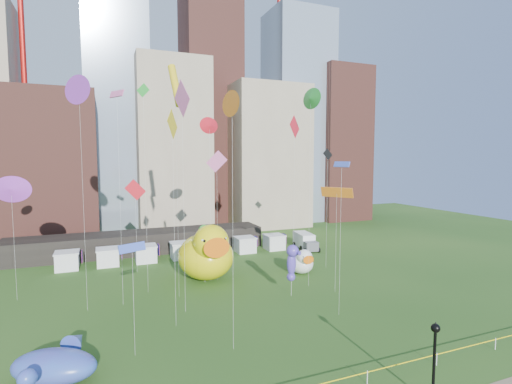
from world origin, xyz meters
name	(u,v)px	position (x,y,z in m)	size (l,w,h in m)	color
skyline	(161,125)	(2.25, 61.06, 21.44)	(101.00, 23.00, 68.00)	brown
crane_right	(283,19)	(30.89, 64.00, 46.90)	(23.00, 1.00, 76.00)	red
pavilion	(141,242)	(-4.00, 42.00, 1.60)	(38.00, 6.00, 3.20)	black
vendor_tents	(181,251)	(1.02, 36.00, 1.11)	(33.24, 2.80, 2.40)	white
big_duck	(207,253)	(1.95, 24.89, 3.23)	(6.69, 9.07, 7.03)	yellow
small_duck	(301,262)	(13.69, 22.80, 1.52)	(3.31, 4.36, 3.31)	white
seahorse_green	(205,240)	(1.50, 24.13, 5.09)	(1.47, 1.85, 6.88)	silver
seahorse_purple	(292,260)	(8.84, 16.10, 3.93)	(1.68, 1.89, 5.55)	silver
whale_inflatable	(56,364)	(-12.73, 8.04, 1.13)	(6.32, 6.94, 2.47)	#443CA3
lamppost	(434,354)	(8.22, -3.20, 3.13)	(0.53, 0.53, 5.11)	black
box_truck	(305,241)	(20.79, 34.48, 1.28)	(2.88, 6.09, 2.50)	white
kite_0	(135,191)	(-5.54, 31.54, 10.49)	(2.56, 0.97, 11.98)	silver
kite_1	(217,164)	(3.12, 24.31, 13.99)	(2.26, 1.28, 15.54)	silver
kite_3	(144,105)	(-5.15, 23.17, 20.18)	(1.40, 0.63, 22.48)	silver
kite_4	(175,86)	(-2.30, 20.31, 21.88)	(1.29, 2.73, 24.15)	silver
kite_5	(342,167)	(10.68, 10.07, 13.83)	(0.79, 1.66, 14.33)	silver
kite_6	(232,104)	(-0.57, 7.60, 18.50)	(0.48, 1.91, 19.50)	silver
kite_7	(11,189)	(-17.99, 25.79, 11.48)	(2.63, 1.32, 12.83)	silver
kite_8	(210,126)	(2.27, 24.24, 18.34)	(1.80, 1.14, 19.35)	silver
kite_9	(182,101)	(-2.48, 16.23, 19.77)	(0.73, 3.45, 21.80)	silver
kite_10	(328,160)	(18.23, 24.19, 14.39)	(1.54, 0.15, 15.92)	silver
kite_11	(311,99)	(12.07, 18.16, 21.10)	(0.43, 2.31, 22.29)	silver
kite_12	(172,129)	(-3.88, 13.45, 17.04)	(1.23, 2.17, 18.68)	silver
kite_13	(132,248)	(-7.65, 9.49, 8.09)	(2.01, 1.11, 8.46)	silver
kite_14	(337,193)	(13.87, 15.48, 10.94)	(2.38, 3.26, 11.52)	silver
kite_15	(79,90)	(-11.17, 20.09, 20.84)	(1.78, 2.39, 22.20)	silver
kite_16	(295,130)	(11.87, 21.50, 17.94)	(2.15, 1.66, 19.67)	silver
kite_17	(117,97)	(-7.89, 20.36, 20.43)	(1.31, 1.99, 21.08)	silver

